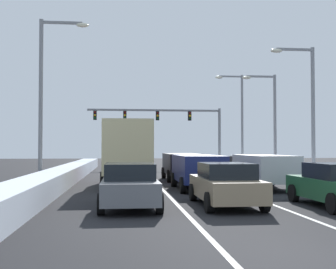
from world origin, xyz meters
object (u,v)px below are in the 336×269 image
Objects in this scene: suv_black_center_lane_third at (182,164)px; sedan_red_right_lane_third at (232,167)px; street_lamp_left_mid at (47,87)px; suv_navy_center_lane_second at (198,169)px; box_truck_left_lane_second at (127,150)px; suv_white_left_lane_third at (126,162)px; street_lamp_right_mid at (270,114)px; street_lamp_right_far at (239,113)px; sedan_tan_center_lane_nearest at (225,184)px; street_lamp_right_near at (307,101)px; sedan_gray_left_lane_nearest at (130,185)px; suv_silver_right_lane_second at (264,168)px; traffic_light_gantry at (170,121)px.

sedan_red_right_lane_third is at bearing 12.91° from suv_black_center_lane_third.
street_lamp_left_mid reaches higher than sedan_red_right_lane_third.
suv_navy_center_lane_second reaches higher than sedan_red_right_lane_third.
box_truck_left_lane_second is 1.47× the size of suv_white_left_lane_third.
street_lamp_right_far reaches higher than street_lamp_right_mid.
box_truck_left_lane_second reaches higher than suv_navy_center_lane_second.
suv_white_left_lane_third reaches higher than sedan_tan_center_lane_nearest.
sedan_tan_center_lane_nearest is (-3.52, -12.81, 0.00)m from sedan_red_right_lane_third.
sedan_red_right_lane_third is 0.57× the size of street_lamp_right_near.
sedan_tan_center_lane_nearest is 0.92× the size of suv_black_center_lane_third.
suv_white_left_lane_third is at bearing -172.49° from street_lamp_right_mid.
suv_black_center_lane_third is 1.09× the size of sedan_gray_left_lane_nearest.
street_lamp_left_mid is (-7.75, -3.01, 4.31)m from suv_black_center_lane_third.
sedan_gray_left_lane_nearest is 20.58m from street_lamp_right_mid.
suv_white_left_lane_third is (-6.74, 9.62, 0.00)m from suv_silver_right_lane_second.
sedan_tan_center_lane_nearest is 12.04m from suv_black_center_lane_third.
sedan_tan_center_lane_nearest is at bearing -77.84° from suv_white_left_lane_third.
traffic_light_gantry reaches higher than suv_black_center_lane_third.
suv_navy_center_lane_second is 4.11m from box_truck_left_lane_second.
suv_silver_right_lane_second is 0.55× the size of street_lamp_right_far.
street_lamp_right_near reaches higher than suv_black_center_lane_third.
suv_white_left_lane_third is 0.35× the size of traffic_light_gantry.
street_lamp_right_far is (7.10, 12.47, 4.22)m from suv_black_center_lane_third.
street_lamp_right_near is at bearing -90.08° from street_lamp_right_far.
suv_white_left_lane_third is (-0.01, 7.45, -0.88)m from box_truck_left_lane_second.
suv_white_left_lane_third is at bearing 125.01° from suv_silver_right_lane_second.
suv_white_left_lane_third is 12.73m from street_lamp_right_near.
street_lamp_right_far is (5.82, -5.63, 0.36)m from traffic_light_gantry.
sedan_red_right_lane_third is 0.32× the size of traffic_light_gantry.
street_lamp_right_mid reaches higher than traffic_light_gantry.
suv_navy_center_lane_second is (-3.33, 0.01, 0.00)m from suv_silver_right_lane_second.
suv_black_center_lane_third is 9.37m from street_lamp_left_mid.
street_lamp_right_mid is (7.54, 11.05, 3.57)m from suv_navy_center_lane_second.
box_truck_left_lane_second reaches higher than sedan_gray_left_lane_nearest.
street_lamp_right_mid is at bearing 69.19° from suv_silver_right_lane_second.
suv_black_center_lane_third is at bearing 118.21° from suv_silver_right_lane_second.
traffic_light_gantry is (-2.13, 17.31, 4.12)m from sedan_red_right_lane_third.
suv_silver_right_lane_second is 12.24m from street_lamp_left_mid.
street_lamp_right_near is (7.13, 3.53, 3.76)m from suv_navy_center_lane_second.
street_lamp_right_near reaches higher than street_lamp_right_mid.
box_truck_left_lane_second is 0.91× the size of street_lamp_right_near.
traffic_light_gantry is (1.28, 18.09, 3.87)m from suv_black_center_lane_third.
suv_black_center_lane_third is (0.11, 12.03, 0.25)m from sedan_tan_center_lane_nearest.
street_lamp_right_far is at bearing 72.47° from sedan_red_right_lane_third.
box_truck_left_lane_second is at bearing -140.86° from street_lamp_right_mid.
sedan_gray_left_lane_nearest is at bearing -98.90° from traffic_light_gantry.
box_truck_left_lane_second is at bearing -172.57° from street_lamp_right_near.
street_lamp_right_near is 0.90× the size of street_lamp_right_far.
sedan_tan_center_lane_nearest is 25.93m from street_lamp_right_far.
street_lamp_right_far is (10.56, 8.96, 4.22)m from suv_white_left_lane_third.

